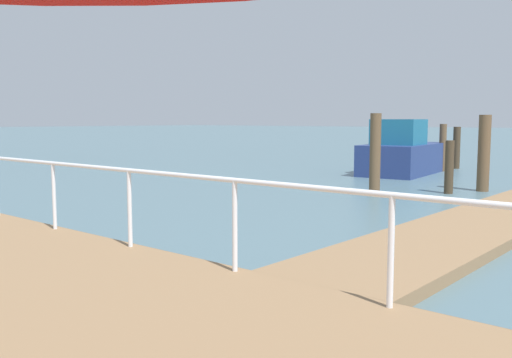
# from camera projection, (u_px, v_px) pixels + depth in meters

# --- Properties ---
(floating_dock) EXTENTS (15.79, 2.00, 0.18)m
(floating_dock) POSITION_uv_depth(u_px,v_px,m) (498.00, 217.00, 11.84)
(floating_dock) COLOR #93704C
(floating_dock) RESTS_ON ground_plane
(boardwalk_railing) EXTENTS (0.06, 29.18, 1.08)m
(boardwalk_railing) POSITION_uv_depth(u_px,v_px,m) (88.00, 180.00, 8.26)
(boardwalk_railing) COLOR white
(boardwalk_railing) RESTS_ON boardwalk
(dock_piling_0) EXTENTS (0.29, 0.29, 1.96)m
(dock_piling_0) POSITION_uv_depth(u_px,v_px,m) (443.00, 148.00, 23.34)
(dock_piling_0) COLOR brown
(dock_piling_0) RESTS_ON ground_plane
(dock_piling_2) EXTENTS (0.25, 0.25, 1.54)m
(dock_piling_2) POSITION_uv_depth(u_px,v_px,m) (449.00, 167.00, 16.27)
(dock_piling_2) COLOR #473826
(dock_piling_2) RESTS_ON ground_plane
(dock_piling_3) EXTENTS (0.31, 0.31, 1.83)m
(dock_piling_3) POSITION_uv_depth(u_px,v_px,m) (457.00, 148.00, 24.66)
(dock_piling_3) COLOR #473826
(dock_piling_3) RESTS_ON ground_plane
(dock_piling_4) EXTENTS (0.35, 0.35, 2.28)m
(dock_piling_4) POSITION_uv_depth(u_px,v_px,m) (484.00, 153.00, 16.76)
(dock_piling_4) COLOR brown
(dock_piling_4) RESTS_ON ground_plane
(dock_piling_5) EXTENTS (0.32, 0.32, 2.32)m
(dock_piling_5) POSITION_uv_depth(u_px,v_px,m) (375.00, 153.00, 16.46)
(dock_piling_5) COLOR brown
(dock_piling_5) RESTS_ON ground_plane
(moored_boat_0) EXTENTS (5.29, 2.73, 2.15)m
(moored_boat_0) POSITION_uv_depth(u_px,v_px,m) (404.00, 154.00, 22.35)
(moored_boat_0) COLOR navy
(moored_boat_0) RESTS_ON ground_plane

